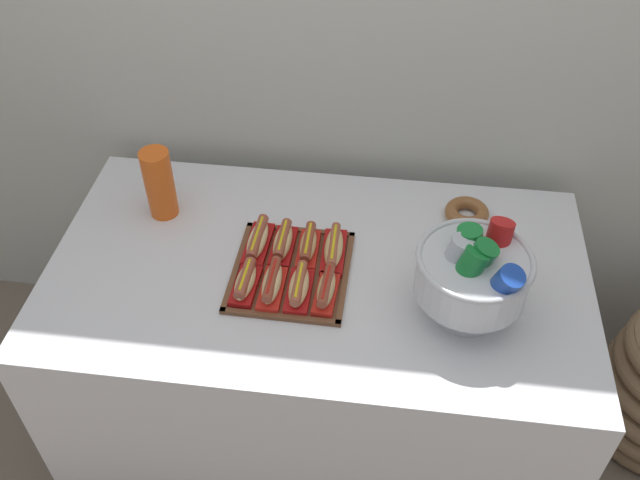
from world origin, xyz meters
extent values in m
plane|color=#7A6B5B|center=(0.00, 0.00, 0.00)|extent=(10.00, 10.00, 0.00)
cube|color=beige|center=(0.00, 0.56, 1.30)|extent=(6.00, 0.10, 2.60)
cube|color=silver|center=(0.00, 0.00, 0.42)|extent=(1.56, 0.88, 0.75)
cylinder|color=black|center=(-0.68, -0.33, 0.02)|extent=(0.05, 0.05, 0.04)
cylinder|color=black|center=(-0.68, 0.33, 0.02)|extent=(0.05, 0.05, 0.04)
cylinder|color=black|center=(0.68, 0.33, 0.02)|extent=(0.05, 0.05, 0.04)
cube|color=brown|center=(-0.07, -0.03, 0.80)|extent=(0.33, 0.36, 0.01)
cube|color=brown|center=(-0.08, -0.20, 0.80)|extent=(0.33, 0.02, 0.01)
cube|color=brown|center=(-0.07, 0.14, 0.80)|extent=(0.33, 0.02, 0.01)
cube|color=brown|center=(-0.23, -0.03, 0.80)|extent=(0.02, 0.36, 0.01)
cube|color=brown|center=(0.08, -0.03, 0.80)|extent=(0.02, 0.36, 0.01)
cube|color=#B21414|center=(-0.19, -0.11, 0.81)|extent=(0.07, 0.16, 0.02)
ellipsoid|color=#E0BC7F|center=(-0.19, -0.11, 0.83)|extent=(0.06, 0.14, 0.04)
cylinder|color=#9E4C38|center=(-0.19, -0.11, 0.84)|extent=(0.04, 0.14, 0.03)
cylinder|color=yellow|center=(-0.19, -0.11, 0.85)|extent=(0.01, 0.12, 0.01)
cube|color=red|center=(-0.11, -0.11, 0.81)|extent=(0.06, 0.17, 0.02)
ellipsoid|color=beige|center=(-0.11, -0.11, 0.83)|extent=(0.05, 0.15, 0.04)
cylinder|color=brown|center=(-0.11, -0.11, 0.85)|extent=(0.03, 0.15, 0.03)
cylinder|color=red|center=(-0.11, -0.11, 0.86)|extent=(0.01, 0.13, 0.01)
cube|color=#B21414|center=(-0.04, -0.11, 0.81)|extent=(0.07, 0.16, 0.02)
ellipsoid|color=#E0BC7F|center=(-0.04, -0.11, 0.83)|extent=(0.05, 0.15, 0.04)
cylinder|color=#A8563D|center=(-0.04, -0.11, 0.84)|extent=(0.03, 0.15, 0.03)
cylinder|color=yellow|center=(-0.04, -0.11, 0.86)|extent=(0.01, 0.13, 0.01)
cube|color=red|center=(0.04, -0.11, 0.81)|extent=(0.06, 0.16, 0.02)
ellipsoid|color=tan|center=(0.04, -0.11, 0.83)|extent=(0.05, 0.15, 0.04)
cylinder|color=brown|center=(0.04, -0.11, 0.85)|extent=(0.04, 0.15, 0.03)
cylinder|color=red|center=(0.04, -0.11, 0.86)|extent=(0.01, 0.12, 0.01)
cube|color=#B21414|center=(-0.18, 0.05, 0.81)|extent=(0.07, 0.18, 0.02)
ellipsoid|color=beige|center=(-0.18, 0.05, 0.83)|extent=(0.06, 0.17, 0.04)
cylinder|color=#9E4C38|center=(-0.18, 0.05, 0.84)|extent=(0.04, 0.17, 0.03)
cylinder|color=yellow|center=(-0.18, 0.05, 0.86)|extent=(0.01, 0.14, 0.01)
cube|color=#B21414|center=(-0.11, 0.05, 0.81)|extent=(0.07, 0.17, 0.02)
ellipsoid|color=#E0BC7F|center=(-0.11, 0.05, 0.83)|extent=(0.05, 0.16, 0.04)
cylinder|color=#9E4C38|center=(-0.11, 0.05, 0.85)|extent=(0.03, 0.15, 0.03)
cylinder|color=yellow|center=(-0.11, 0.05, 0.86)|extent=(0.01, 0.13, 0.01)
cube|color=red|center=(-0.03, 0.05, 0.81)|extent=(0.06, 0.16, 0.02)
ellipsoid|color=tan|center=(-0.03, 0.05, 0.83)|extent=(0.05, 0.15, 0.04)
cylinder|color=brown|center=(-0.03, 0.05, 0.84)|extent=(0.03, 0.15, 0.03)
cylinder|color=yellow|center=(-0.03, 0.05, 0.86)|extent=(0.01, 0.13, 0.01)
cube|color=#B21414|center=(0.04, 0.05, 0.81)|extent=(0.07, 0.18, 0.02)
ellipsoid|color=tan|center=(0.04, 0.05, 0.83)|extent=(0.06, 0.17, 0.04)
cylinder|color=#A8563D|center=(0.04, 0.05, 0.84)|extent=(0.03, 0.17, 0.03)
cylinder|color=yellow|center=(0.04, 0.05, 0.85)|extent=(0.01, 0.14, 0.01)
cylinder|color=silver|center=(0.42, -0.11, 0.80)|extent=(0.18, 0.18, 0.02)
cone|color=silver|center=(0.42, -0.11, 0.84)|extent=(0.06, 0.06, 0.07)
cylinder|color=silver|center=(0.42, -0.11, 0.94)|extent=(0.29, 0.29, 0.12)
torus|color=silver|center=(0.42, -0.11, 0.99)|extent=(0.30, 0.30, 0.02)
cylinder|color=#197A33|center=(0.42, -0.11, 0.98)|extent=(0.12, 0.09, 0.15)
cylinder|color=red|center=(0.48, -0.04, 0.98)|extent=(0.09, 0.11, 0.14)
cylinder|color=#197A33|center=(0.40, -0.07, 0.98)|extent=(0.10, 0.10, 0.13)
cylinder|color=#B7BCC6|center=(0.37, -0.11, 0.98)|extent=(0.10, 0.09, 0.14)
cylinder|color=#197A33|center=(0.40, -0.15, 0.98)|extent=(0.11, 0.09, 0.15)
cylinder|color=#1E47B2|center=(0.48, -0.19, 0.98)|extent=(0.12, 0.12, 0.15)
cylinder|color=#EA5B19|center=(-0.51, 0.18, 0.85)|extent=(0.09, 0.09, 0.12)
cylinder|color=#EA5B19|center=(-0.51, 0.18, 0.87)|extent=(0.09, 0.09, 0.12)
cylinder|color=#EA5B19|center=(-0.51, 0.18, 0.90)|extent=(0.09, 0.09, 0.12)
cylinder|color=#EA5B19|center=(-0.51, 0.18, 0.92)|extent=(0.09, 0.09, 0.12)
cylinder|color=#EA5B19|center=(-0.51, 0.18, 0.94)|extent=(0.09, 0.09, 0.12)
cylinder|color=#EA5B19|center=(-0.51, 0.18, 0.96)|extent=(0.09, 0.09, 0.12)
torus|color=brown|center=(0.43, 0.27, 0.81)|extent=(0.14, 0.14, 0.04)
camera|label=1|loc=(0.18, -1.38, 2.23)|focal=38.91mm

